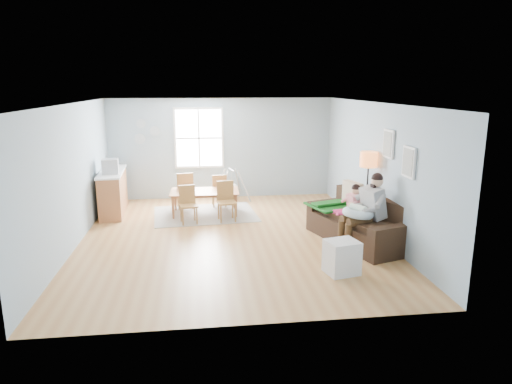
{
  "coord_description": "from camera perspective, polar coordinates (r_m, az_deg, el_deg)",
  "views": [
    {
      "loc": [
        -0.59,
        -8.84,
        3.05
      ],
      "look_at": [
        0.48,
        -0.24,
        1.0
      ],
      "focal_mm": 32.0,
      "sensor_mm": 36.0,
      "label": 1
    }
  ],
  "objects": [
    {
      "name": "floor_lamp",
      "position": [
        9.54,
        13.86,
        3.11
      ],
      "size": [
        0.35,
        0.35,
        1.72
      ],
      "color": "black",
      "rests_on": "room"
    },
    {
      "name": "rug",
      "position": [
        11.07,
        -6.37,
        -2.74
      ],
      "size": [
        2.54,
        2.02,
        0.01
      ],
      "primitive_type": "cube",
      "rotation": [
        0.0,
        0.0,
        0.09
      ],
      "color": "gray",
      "rests_on": "room"
    },
    {
      "name": "green_throw",
      "position": [
        9.73,
        9.81,
        -1.63
      ],
      "size": [
        1.24,
        1.13,
        0.04
      ],
      "primitive_type": "cube",
      "rotation": [
        0.0,
        0.0,
        0.31
      ],
      "color": "#155E1A",
      "rests_on": "sofa"
    },
    {
      "name": "counter",
      "position": [
        11.56,
        -17.43,
        0.05
      ],
      "size": [
        0.66,
        1.87,
        1.03
      ],
      "color": "brown",
      "rests_on": "room"
    },
    {
      "name": "room",
      "position": [
        8.88,
        -3.31,
        9.22
      ],
      "size": [
        8.4,
        9.4,
        3.9
      ],
      "color": "#AE733E"
    },
    {
      "name": "chair_nw",
      "position": [
        11.48,
        -8.86,
        0.46
      ],
      "size": [
        0.47,
        0.47,
        0.93
      ],
      "color": "brown",
      "rests_on": "rug"
    },
    {
      "name": "monitor",
      "position": [
        11.09,
        -17.79,
        3.07
      ],
      "size": [
        0.4,
        0.38,
        0.34
      ],
      "color": "#A6A6AB",
      "rests_on": "counter"
    },
    {
      "name": "chair_se",
      "position": [
        10.42,
        -3.77,
        -0.82
      ],
      "size": [
        0.45,
        0.45,
        0.91
      ],
      "color": "brown",
      "rests_on": "rug"
    },
    {
      "name": "window",
      "position": [
        12.38,
        -7.15,
        6.71
      ],
      "size": [
        1.32,
        0.08,
        1.62
      ],
      "color": "white",
      "rests_on": "room"
    },
    {
      "name": "baby_swing",
      "position": [
        12.25,
        -3.07,
        0.7
      ],
      "size": [
        0.99,
        1.01,
        0.85
      ],
      "color": "#A6A6AB",
      "rests_on": "room"
    },
    {
      "name": "nursing_pillow",
      "position": [
        8.74,
        12.62,
        -2.6
      ],
      "size": [
        0.77,
        0.76,
        0.24
      ],
      "primitive_type": "torus",
      "rotation": [
        0.0,
        0.14,
        0.37
      ],
      "color": "silver",
      "rests_on": "father"
    },
    {
      "name": "chair_sw",
      "position": [
        10.34,
        -8.51,
        -1.26
      ],
      "size": [
        0.44,
        0.44,
        0.85
      ],
      "color": "brown",
      "rests_on": "rug"
    },
    {
      "name": "dining_table",
      "position": [
        11.0,
        -6.41,
        -1.35
      ],
      "size": [
        1.64,
        0.94,
        0.57
      ],
      "primitive_type": "imported",
      "rotation": [
        0.0,
        0.0,
        -0.03
      ],
      "color": "brown",
      "rests_on": "rug"
    },
    {
      "name": "wall_plates",
      "position": [
        12.45,
        -13.69,
        7.3
      ],
      "size": [
        0.67,
        0.02,
        0.66
      ],
      "color": "#8998A4",
      "rests_on": "room"
    },
    {
      "name": "chair_ne",
      "position": [
        11.57,
        -4.62,
        0.4
      ],
      "size": [
        0.41,
        0.41,
        0.85
      ],
      "color": "brown",
      "rests_on": "rug"
    },
    {
      "name": "pictures",
      "position": [
        8.65,
        17.33,
        4.73
      ],
      "size": [
        0.05,
        1.34,
        0.74
      ],
      "color": "white",
      "rests_on": "room"
    },
    {
      "name": "toddler",
      "position": [
        9.26,
        11.76,
        -1.26
      ],
      "size": [
        0.59,
        0.36,
        0.89
      ],
      "color": "silver",
      "rests_on": "sofa"
    },
    {
      "name": "storage_cube",
      "position": [
        7.7,
        10.62,
        -8.01
      ],
      "size": [
        0.59,
        0.55,
        0.56
      ],
      "color": "silver",
      "rests_on": "room"
    },
    {
      "name": "beige_pillow",
      "position": [
        9.73,
        11.96,
        -0.25
      ],
      "size": [
        0.31,
        0.54,
        0.52
      ],
      "primitive_type": "cube",
      "rotation": [
        0.0,
        0.0,
        0.32
      ],
      "color": "beige",
      "rests_on": "sofa"
    },
    {
      "name": "sofa",
      "position": [
        9.27,
        12.83,
        -4.15
      ],
      "size": [
        1.61,
        2.43,
        0.91
      ],
      "color": "black",
      "rests_on": "room"
    },
    {
      "name": "father",
      "position": [
        8.82,
        13.51,
        -2.03
      ],
      "size": [
        1.07,
        0.65,
        1.44
      ],
      "color": "gray",
      "rests_on": "sofa"
    },
    {
      "name": "infant",
      "position": [
        8.74,
        12.47,
        -1.94
      ],
      "size": [
        0.3,
        0.4,
        0.15
      ],
      "color": "white",
      "rests_on": "nursing_pillow"
    }
  ]
}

